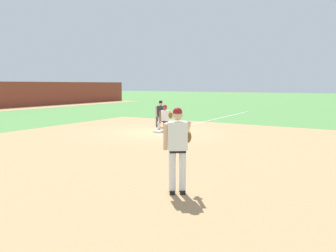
{
  "coord_description": "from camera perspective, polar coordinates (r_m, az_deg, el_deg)",
  "views": [
    {
      "loc": [
        -13.29,
        -8.56,
        2.34
      ],
      "look_at": [
        -5.16,
        -3.66,
        1.13
      ],
      "focal_mm": 35.0,
      "sensor_mm": 36.0,
      "label": 1
    }
  ],
  "objects": [
    {
      "name": "pitcher",
      "position": [
        6.95,
        1.77,
        -3.34
      ],
      "size": [
        0.85,
        0.57,
        1.86
      ],
      "color": "black",
      "rests_on": "ground"
    },
    {
      "name": "umpire",
      "position": [
        18.03,
        -1.28,
        2.36
      ],
      "size": [
        0.64,
        0.68,
        1.46
      ],
      "color": "black",
      "rests_on": "ground"
    },
    {
      "name": "infield_dirt_patch",
      "position": [
        11.53,
        -0.67,
        -4.39
      ],
      "size": [
        18.0,
        18.0,
        0.01
      ],
      "primitive_type": "cube",
      "color": "tan",
      "rests_on": "ground"
    },
    {
      "name": "ground_plane",
      "position": [
        15.98,
        -1.68,
        -1.13
      ],
      "size": [
        160.0,
        160.0,
        0.0
      ],
      "primitive_type": "plane",
      "color": "#518942"
    },
    {
      "name": "first_baseman",
      "position": [
        16.26,
        -0.46,
        1.62
      ],
      "size": [
        0.81,
        1.04,
        1.34
      ],
      "color": "black",
      "rests_on": "ground"
    },
    {
      "name": "foul_line_stripe",
      "position": [
        22.24,
        8.28,
        1.2
      ],
      "size": [
        14.21,
        0.1,
        0.0
      ],
      "primitive_type": "cube",
      "color": "white",
      "rests_on": "ground"
    },
    {
      "name": "first_base_bag",
      "position": [
        15.97,
        -1.68,
        -0.97
      ],
      "size": [
        0.38,
        0.38,
        0.09
      ],
      "primitive_type": "cube",
      "color": "white",
      "rests_on": "ground"
    },
    {
      "name": "baseball",
      "position": [
        11.55,
        0.38,
        -4.21
      ],
      "size": [
        0.07,
        0.07,
        0.07
      ],
      "primitive_type": "sphere",
      "color": "white",
      "rests_on": "ground"
    }
  ]
}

